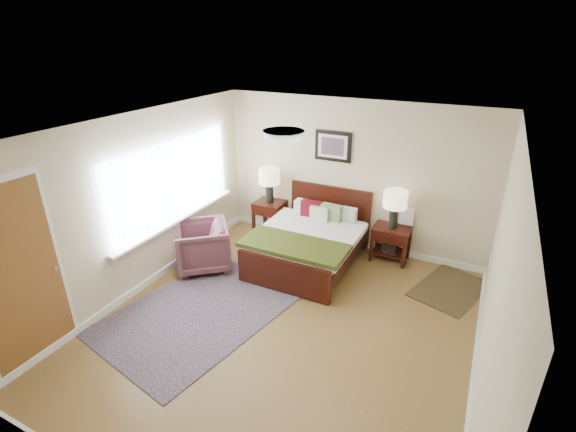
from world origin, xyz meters
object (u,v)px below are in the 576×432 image
Objects in this scene: armchair at (202,246)px; rug_persian at (199,312)px; nightstand_left at (269,209)px; nightstand_right at (391,240)px; lamp_left at (269,179)px; lamp_right at (395,202)px; bed at (309,237)px.

armchair is 0.32× the size of rug_persian.
nightstand_left is 0.76× the size of armchair.
lamp_left is (-2.22, 0.01, 0.70)m from nightstand_right.
nightstand_right reaches higher than rug_persian.
rug_persian is at bearing -127.13° from lamp_right.
lamp_left is at bearing 179.67° from nightstand_right.
lamp_left reaches higher than nightstand_right.
lamp_right is at bearing 80.67° from armchair.
nightstand_right is 2.33m from lamp_left.
bed is 3.08× the size of lamp_right.
rug_persian is (0.30, -2.54, -1.05)m from lamp_left.
nightstand_right is 0.66m from lamp_right.
bed is 1.69m from armchair.
lamp_left reaches higher than bed.
lamp_right reaches higher than rug_persian.
nightstand_left is at bearing 126.37° from armchair.
nightstand_left reaches higher than nightstand_right.
lamp_right is at bearing 0.55° from nightstand_left.
rug_persian is at bearing -83.29° from nightstand_left.
bed is 2.07m from rug_persian.
lamp_left is 2.77m from rug_persian.
bed is 3.23× the size of nightstand_right.
bed is 2.32× the size of armchair.
armchair is at bearing -103.37° from nightstand_left.
armchair is (-0.36, -1.55, -0.69)m from lamp_left.
bed is at bearing 80.34° from armchair.
lamp_right is at bearing 64.17° from rug_persian.
armchair is (-2.59, -1.55, -0.65)m from lamp_right.
lamp_left is 0.75× the size of armchair.
nightstand_left is 1.06× the size of nightstand_right.
lamp_right is (2.22, 0.02, 0.52)m from nightstand_left.
bed is 1.33m from nightstand_right.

